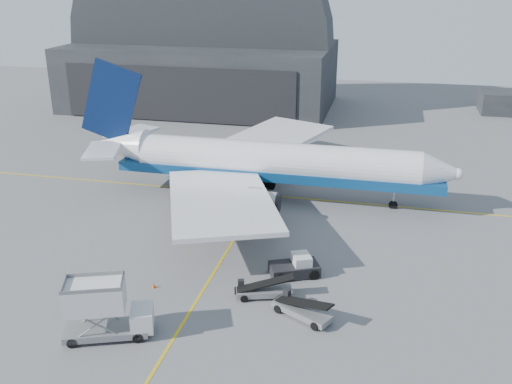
% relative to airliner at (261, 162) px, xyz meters
% --- Properties ---
extents(ground, '(200.00, 200.00, 0.00)m').
position_rel_airliner_xyz_m(ground, '(-0.10, -19.39, -4.43)').
color(ground, '#565659').
rests_on(ground, ground).
extents(taxi_lines, '(80.00, 42.12, 0.02)m').
position_rel_airliner_xyz_m(taxi_lines, '(-0.10, -6.72, -4.42)').
color(taxi_lines, gold).
rests_on(taxi_lines, ground).
extents(hangar, '(50.00, 28.30, 28.00)m').
position_rel_airliner_xyz_m(hangar, '(-22.10, 45.56, 5.11)').
color(hangar, black).
rests_on(hangar, ground).
extents(airliner, '(45.13, 43.76, 15.84)m').
position_rel_airliner_xyz_m(airliner, '(0.00, 0.00, 0.00)').
color(airliner, white).
rests_on(airliner, ground).
extents(catering_truck, '(6.88, 4.49, 4.44)m').
position_rel_airliner_xyz_m(catering_truck, '(-5.02, -29.70, -2.18)').
color(catering_truck, slate).
rests_on(catering_truck, ground).
extents(pushback_tug, '(4.86, 3.92, 1.97)m').
position_rel_airliner_xyz_m(pushback_tug, '(7.08, -17.48, -3.69)').
color(pushback_tug, black).
rests_on(pushback_tug, ground).
extents(belt_loader_a, '(5.01, 2.81, 1.87)m').
position_rel_airliner_xyz_m(belt_loader_a, '(5.07, -21.66, -3.85)').
color(belt_loader_a, slate).
rests_on(belt_loader_a, ground).
extents(belt_loader_b, '(5.13, 3.77, 1.99)m').
position_rel_airliner_xyz_m(belt_loader_b, '(8.62, -23.83, -3.82)').
color(belt_loader_b, slate).
rests_on(belt_loader_b, ground).
extents(traffic_cone, '(0.32, 0.32, 0.46)m').
position_rel_airliner_xyz_m(traffic_cone, '(-4.33, -22.43, -4.21)').
color(traffic_cone, '#DE4707').
rests_on(traffic_cone, ground).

